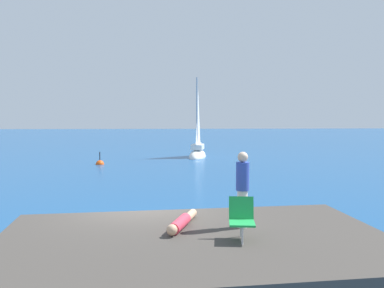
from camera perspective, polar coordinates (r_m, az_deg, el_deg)
name	(u,v)px	position (r m, az deg, el deg)	size (l,w,h in m)	color
ground_plane	(144,242)	(11.15, -6.81, -13.55)	(160.00, 160.00, 0.00)	navy
shore_ledge	(195,262)	(8.34, 0.43, -16.19)	(7.77, 4.68, 0.99)	#423D38
boulder_seaward	(142,249)	(10.67, -6.98, -14.39)	(1.25, 1.00, 0.69)	#3A3A3D
boulder_inland	(258,242)	(11.23, 9.32, -13.44)	(1.23, 0.98, 0.67)	#423D32
sailboat_near	(198,152)	(31.71, 0.79, -1.20)	(1.96, 3.74, 6.78)	white
person_sunbather	(182,222)	(8.80, -1.47, -10.93)	(0.71, 1.71, 0.25)	#DB384C
person_standing	(243,187)	(8.71, 7.11, -6.05)	(0.28, 0.28, 1.62)	white
beach_chair	(242,216)	(8.00, 6.98, -10.08)	(0.55, 0.65, 0.80)	green
marker_buoy	(100,164)	(27.98, -12.81, -2.79)	(0.56, 0.56, 1.13)	#EA5114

